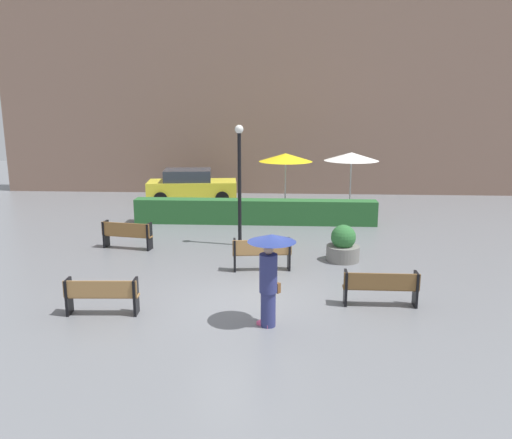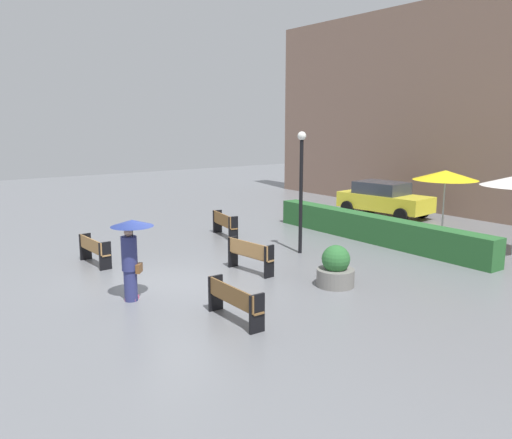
{
  "view_description": "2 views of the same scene",
  "coord_description": "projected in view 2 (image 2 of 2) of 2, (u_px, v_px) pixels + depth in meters",
  "views": [
    {
      "loc": [
        0.89,
        -11.61,
        4.68
      ],
      "look_at": [
        -0.01,
        4.39,
        1.07
      ],
      "focal_mm": 36.47,
      "sensor_mm": 36.0,
      "label": 1
    },
    {
      "loc": [
        12.27,
        -5.98,
        4.31
      ],
      "look_at": [
        -1.05,
        3.7,
        1.22
      ],
      "focal_mm": 36.93,
      "sensor_mm": 36.0,
      "label": 2
    }
  ],
  "objects": [
    {
      "name": "parked_car",
      "position": [
        384.0,
        198.0,
        24.13
      ],
      "size": [
        4.38,
        2.37,
        1.57
      ],
      "color": "yellow",
      "rests_on": "ground"
    },
    {
      "name": "bench_near_right",
      "position": [
        234.0,
        300.0,
        11.42
      ],
      "size": [
        1.75,
        0.38,
        0.83
      ],
      "color": "brown",
      "rests_on": "ground"
    },
    {
      "name": "lamp_post",
      "position": [
        301.0,
        180.0,
        17.03
      ],
      "size": [
        0.28,
        0.28,
        3.99
      ],
      "color": "black",
      "rests_on": "ground"
    },
    {
      "name": "ground_plane",
      "position": [
        167.0,
        286.0,
        14.0
      ],
      "size": [
        60.0,
        60.0,
        0.0
      ],
      "primitive_type": "plane",
      "color": "slate"
    },
    {
      "name": "bench_far_left",
      "position": [
        224.0,
        223.0,
        19.9
      ],
      "size": [
        1.7,
        0.64,
        0.89
      ],
      "color": "olive",
      "rests_on": "ground"
    },
    {
      "name": "planter_pot",
      "position": [
        336.0,
        269.0,
        13.89
      ],
      "size": [
        1.0,
        1.0,
        1.11
      ],
      "color": "slate",
      "rests_on": "ground"
    },
    {
      "name": "pedestrian_with_umbrella",
      "position": [
        131.0,
        247.0,
        12.59
      ],
      "size": [
        1.02,
        1.02,
        2.01
      ],
      "color": "navy",
      "rests_on": "ground"
    },
    {
      "name": "bench_mid_center",
      "position": [
        249.0,
        254.0,
        15.15
      ],
      "size": [
        1.69,
        0.53,
        0.92
      ],
      "color": "#9E7242",
      "rests_on": "ground"
    },
    {
      "name": "building_facade",
      "position": [
        504.0,
        107.0,
        22.35
      ],
      "size": [
        28.0,
        1.2,
        9.8
      ],
      "primitive_type": "cube",
      "color": "#846656",
      "rests_on": "ground"
    },
    {
      "name": "hedge_strip",
      "position": [
        373.0,
        229.0,
        18.99
      ],
      "size": [
        9.5,
        0.7,
        0.96
      ],
      "primitive_type": "cube",
      "color": "#28602D",
      "rests_on": "ground"
    },
    {
      "name": "patio_umbrella_yellow",
      "position": [
        445.0,
        175.0,
        19.09
      ],
      "size": [
        2.31,
        2.31,
        2.55
      ],
      "color": "silver",
      "rests_on": "ground"
    },
    {
      "name": "bench_near_left",
      "position": [
        94.0,
        249.0,
        15.96
      ],
      "size": [
        1.65,
        0.45,
        0.84
      ],
      "color": "#9E7242",
      "rests_on": "ground"
    }
  ]
}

